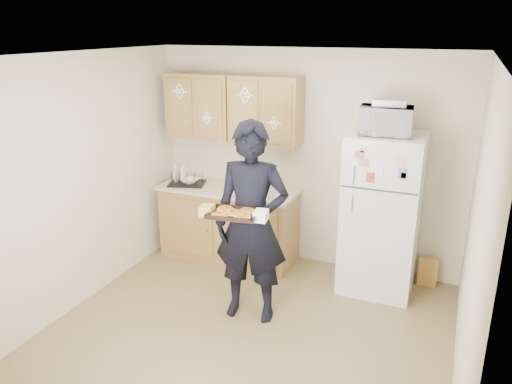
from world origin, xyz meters
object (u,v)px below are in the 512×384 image
at_px(dish_rack, 187,178).
at_px(baking_tray, 234,214).
at_px(microwave, 386,121).
at_px(person, 251,224).
at_px(refrigerator, 381,214).

bearing_deg(dish_rack, baking_tray, -46.57).
xyz_separation_m(baking_tray, dish_rack, (-1.24, 1.31, -0.18)).
height_order(baking_tray, microwave, microwave).
height_order(person, microwave, microwave).
height_order(baking_tray, dish_rack, baking_tray).
bearing_deg(baking_tray, refrigerator, 42.97).
xyz_separation_m(refrigerator, dish_rack, (-2.32, -0.02, 0.13)).
distance_m(microwave, dish_rack, 2.45).
relative_size(refrigerator, person, 0.88).
relative_size(baking_tray, dish_rack, 1.04).
xyz_separation_m(refrigerator, baking_tray, (-1.08, -1.33, 0.31)).
height_order(microwave, dish_rack, microwave).
bearing_deg(microwave, refrigerator, 55.59).
distance_m(person, baking_tray, 0.36).
bearing_deg(dish_rack, person, -38.33).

